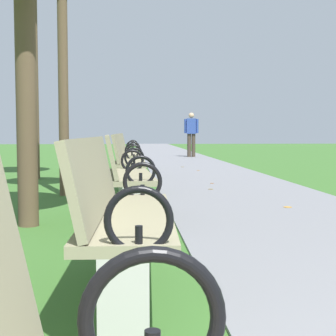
% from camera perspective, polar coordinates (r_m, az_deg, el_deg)
% --- Properties ---
extents(paved_walkway, '(2.47, 44.00, 0.02)m').
position_cam_1_polar(paved_walkway, '(18.13, 1.05, 1.14)').
color(paved_walkway, slate).
rests_on(paved_walkway, ground).
extents(park_bench_2, '(0.52, 1.61, 0.90)m').
position_cam_1_polar(park_bench_2, '(2.72, -5.41, -5.32)').
color(park_bench_2, gray).
rests_on(park_bench_2, ground).
extents(park_bench_3, '(0.54, 1.62, 0.90)m').
position_cam_1_polar(park_bench_3, '(5.21, -4.87, -0.83)').
color(park_bench_3, gray).
rests_on(park_bench_3, ground).
extents(park_bench_4, '(0.48, 1.60, 0.90)m').
position_cam_1_polar(park_bench_4, '(7.52, -4.69, 0.66)').
color(park_bench_4, gray).
rests_on(park_bench_4, ground).
extents(park_bench_5, '(0.52, 1.61, 0.90)m').
position_cam_1_polar(park_bench_5, '(10.04, -4.59, 1.51)').
color(park_bench_5, gray).
rests_on(park_bench_5, ground).
extents(park_bench_6, '(0.51, 1.61, 0.90)m').
position_cam_1_polar(park_bench_6, '(12.76, -4.52, 2.05)').
color(park_bench_6, gray).
rests_on(park_bench_6, ground).
extents(pedestrian_walking, '(0.52, 0.27, 1.62)m').
position_cam_1_polar(pedestrian_walking, '(18.69, 2.63, 4.04)').
color(pedestrian_walking, '#3D3328').
rests_on(pedestrian_walking, paved_walkway).
extents(scattered_leaves, '(2.66, 12.72, 0.02)m').
position_cam_1_polar(scattered_leaves, '(8.12, 3.95, -2.38)').
color(scattered_leaves, '#AD6B23').
rests_on(scattered_leaves, ground).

